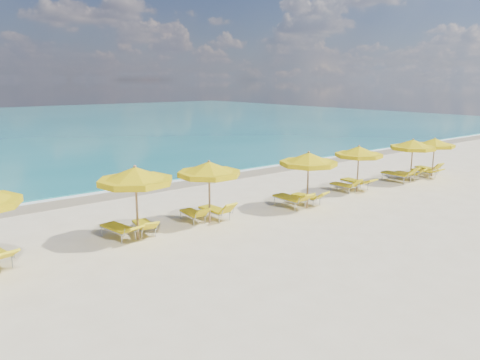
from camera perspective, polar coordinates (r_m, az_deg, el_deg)
ground_plane at (r=19.27m, az=2.79°, el=-4.22°), size 120.00×120.00×0.00m
wet_sand_band at (r=25.12m, az=-8.43°, el=-0.47°), size 120.00×2.60×0.01m
foam_line at (r=25.80m, az=-9.32°, el=-0.17°), size 120.00×1.20×0.03m
whitecap_near at (r=31.94m, az=-26.72°, el=1.04°), size 14.00×0.36×0.05m
whitecap_far at (r=43.27m, az=-10.40°, el=4.72°), size 18.00×0.30×0.05m
umbrella_2 at (r=16.16m, az=-12.64°, el=0.44°), size 3.07×3.07×2.61m
umbrella_3 at (r=17.71m, az=-3.79°, el=1.29°), size 3.20×3.20×2.46m
umbrella_4 at (r=19.99m, az=8.35°, el=2.48°), size 2.46×2.46×2.48m
umbrella_5 at (r=23.48m, az=14.29°, el=3.32°), size 2.63×2.63×2.32m
umbrella_6 at (r=26.54m, az=20.33°, el=4.03°), size 3.01×3.01×2.38m
umbrella_7 at (r=28.72m, az=22.64°, el=4.17°), size 2.56×2.56×2.24m
lounger_2_left at (r=16.90m, az=-14.52°, el=-6.19°), size 0.90×1.96×0.70m
lounger_2_right at (r=17.20m, az=-11.58°, el=-5.79°), size 0.83×1.73×0.71m
lounger_3_left at (r=18.35m, az=-5.73°, el=-4.46°), size 0.68×1.66×0.75m
lounger_3_right at (r=18.64m, az=-3.00°, el=-4.08°), size 0.71×1.80×0.85m
lounger_4_left at (r=20.39m, az=6.15°, el=-2.66°), size 0.70×2.01×0.84m
lounger_4_right at (r=21.00m, az=8.16°, el=-2.37°), size 0.77×1.77×0.73m
lounger_5_left at (r=23.63m, az=12.52°, el=-0.92°), size 0.62×1.62×0.78m
lounger_5_right at (r=24.41m, az=13.89°, el=-0.52°), size 0.77×1.99×0.71m
lounger_6_left at (r=26.78m, az=18.58°, el=0.35°), size 0.70×2.00×0.93m
lounger_6_right at (r=27.55m, az=19.74°, el=0.49°), size 0.86×1.75×0.73m
lounger_7_left at (r=28.62m, az=21.59°, el=0.77°), size 0.76×1.84×0.64m
lounger_7_right at (r=29.62m, az=21.83°, el=1.11°), size 0.77×1.69×0.79m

